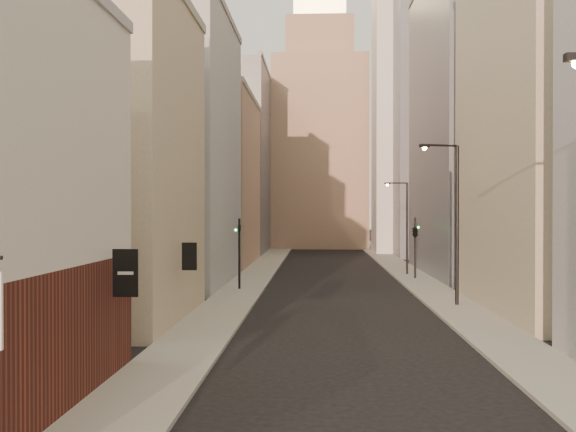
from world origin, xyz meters
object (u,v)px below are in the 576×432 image
Objects in this scene: streetlamp_mid at (453,215)px; streetlamp_far at (405,223)px; clock_tower at (320,131)px; traffic_light_right at (415,230)px; traffic_light_left at (239,238)px; white_tower at (405,110)px.

streetlamp_mid reaches higher than streetlamp_far.
clock_tower is at bearing 86.80° from streetlamp_far.
streetlamp_far is 1.58× the size of traffic_light_right.
traffic_light_left is at bearing 134.65° from streetlamp_mid.
traffic_light_left is (-12.77, -10.67, -0.86)m from streetlamp_far.
traffic_light_right is (13.16, 7.45, 0.28)m from traffic_light_left.
streetlamp_mid is 14.96m from traffic_light_left.
streetlamp_mid is 1.86× the size of traffic_light_right.
clock_tower is at bearing 128.16° from white_tower.
streetlamp_far is (-0.38, 17.60, -0.79)m from streetlamp_mid.
clock_tower is 48.92m from traffic_light_right.
streetlamp_far is at bearing -134.02° from traffic_light_left.
white_tower is 8.30× the size of traffic_light_left.
clock_tower is 4.82× the size of streetlamp_mid.
streetlamp_far is 1.58× the size of traffic_light_left.
white_tower is 5.24× the size of streetlamp_far.
clock_tower is 1.08× the size of white_tower.
traffic_light_right is at bearing -95.59° from streetlamp_far.
white_tower is 8.30× the size of traffic_light_right.
clock_tower is at bearing 79.45° from streetlamp_mid.
traffic_light_left is (-13.16, 6.93, -1.65)m from streetlamp_mid.
streetlamp_mid reaches higher than traffic_light_left.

